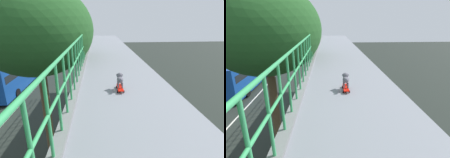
# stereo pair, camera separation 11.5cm
# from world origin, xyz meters

# --- Properties ---
(green_railing) EXTENTS (0.20, 35.76, 1.21)m
(green_railing) POSITION_xyz_m (-0.25, -0.00, 6.25)
(green_railing) COLOR slate
(green_railing) RESTS_ON overpass_deck
(city_bus) EXTENTS (2.68, 10.36, 3.48)m
(city_bus) POSITION_xyz_m (-9.21, 18.57, 1.96)
(city_bus) COLOR navy
(city_bus) RESTS_ON ground
(roadside_tree_mid) EXTENTS (5.25, 5.25, 9.33)m
(roadside_tree_mid) POSITION_xyz_m (-2.44, 7.00, 7.17)
(roadside_tree_mid) COLOR brown
(roadside_tree_mid) RESTS_ON ground
(toy_skateboard) EXTENTS (0.19, 0.53, 0.08)m
(toy_skateboard) POSITION_xyz_m (0.92, 2.65, 5.99)
(toy_skateboard) COLOR red
(toy_skateboard) RESTS_ON overpass_deck
(small_dog) EXTENTS (0.18, 0.40, 0.35)m
(small_dog) POSITION_xyz_m (0.92, 2.73, 6.23)
(small_dog) COLOR #5B5A64
(small_dog) RESTS_ON toy_skateboard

